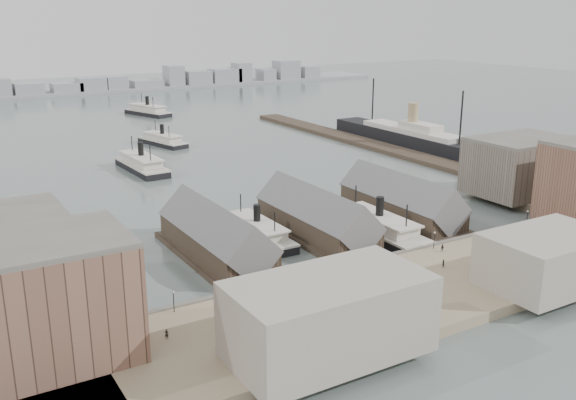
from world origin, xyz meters
TOP-DOWN VIEW (x-y plane):
  - ground at (0.00, 0.00)m, footprint 900.00×900.00m
  - quay at (0.00, -20.00)m, footprint 180.00×30.00m
  - seawall at (0.00, -5.20)m, footprint 180.00×1.20m
  - east_wharf at (78.00, 90.00)m, footprint 10.00×180.00m
  - ferry_shed_west at (-26.00, 16.88)m, footprint 14.00×42.00m
  - ferry_shed_center at (0.00, 16.88)m, footprint 14.00×42.00m
  - ferry_shed_east at (26.00, 16.88)m, footprint 14.00×42.00m
  - warehouse_west_front at (-70.00, -12.00)m, footprint 32.00×18.00m
  - warehouse_east_back at (68.00, 15.00)m, footprint 28.00×20.00m
  - street_bldg_center at (20.00, -32.00)m, footprint 24.00×16.00m
  - street_bldg_west at (-30.00, -32.00)m, footprint 30.00×16.00m
  - lamp_post_far_w at (-45.00, -7.00)m, footprint 0.44×0.44m
  - lamp_post_near_w at (-15.00, -7.00)m, footprint 0.44×0.44m
  - lamp_post_near_e at (15.00, -7.00)m, footprint 0.44×0.44m
  - lamp_post_far_e at (45.00, -7.00)m, footprint 0.44×0.44m
  - far_shore at (-2.07, 334.14)m, footprint 500.00×40.00m
  - ferry_docked_west at (-13.00, 22.37)m, footprint 7.79×25.95m
  - ferry_docked_east at (13.00, 9.51)m, footprint 8.85×29.50m
  - ferry_open_near at (-14.04, 102.69)m, footprint 10.24×29.87m
  - ferry_open_mid at (7.46, 141.11)m, footprint 13.63×26.25m
  - ferry_open_far at (28.29, 219.52)m, footprint 17.63×30.51m
  - ocean_steamer at (92.00, 87.42)m, footprint 11.91×87.01m
  - horse_cart_left at (-35.67, -18.10)m, footprint 4.59×3.63m
  - horse_cart_center at (-19.41, -16.23)m, footprint 5.02×2.80m
  - horse_cart_right at (23.90, -22.13)m, footprint 4.55×1.57m
  - pedestrian_0 at (-49.50, -15.42)m, footprint 0.77×0.73m
  - pedestrian_1 at (-32.29, -21.88)m, footprint 0.96×1.05m
  - pedestrian_2 at (-29.21, -8.69)m, footprint 0.76×1.16m
  - pedestrian_3 at (-15.26, -20.97)m, footprint 0.93×1.03m
  - pedestrian_4 at (1.41, -13.87)m, footprint 0.81×0.96m
  - pedestrian_5 at (9.05, -16.05)m, footprint 0.63×0.47m
  - pedestrian_6 at (15.29, -9.37)m, footprint 1.01×1.00m
  - pedestrian_7 at (35.19, -24.54)m, footprint 1.28×1.31m
  - pedestrian_8 at (38.62, -9.21)m, footprint 1.12×0.83m
  - pedestrian_10 at (33.70, -22.80)m, footprint 0.91×0.80m

SIDE VIEW (x-z plane):
  - ground at x=0.00m, z-range 0.00..0.00m
  - east_wharf at x=78.00m, z-range 0.00..1.60m
  - quay at x=0.00m, z-range 0.00..2.00m
  - seawall at x=0.00m, z-range 0.00..2.30m
  - ferry_open_mid at x=7.46m, z-range -2.39..6.60m
  - ferry_docked_west at x=-13.00m, z-range -2.46..6.81m
  - ferry_open_far at x=28.29m, z-range -2.77..7.67m
  - ferry_open_near at x=-14.04m, z-range -2.80..7.73m
  - ferry_docked_east at x=13.00m, z-range -2.80..7.74m
  - horse_cart_right at x=23.90m, z-range 2.04..3.49m
  - horse_cart_left at x=-35.67m, z-range 2.03..3.54m
  - pedestrian_10 at x=33.70m, z-range 2.00..3.60m
  - pedestrian_6 at x=15.29m, z-range 2.00..3.65m
  - pedestrian_4 at x=1.41m, z-range 2.00..3.67m
  - horse_cart_center at x=-19.41m, z-range 2.00..3.69m
  - pedestrian_3 at x=-15.26m, z-range 2.00..3.69m
  - pedestrian_2 at x=-29.21m, z-range 2.00..3.69m
  - pedestrian_0 at x=-49.50m, z-range 2.00..3.69m
  - pedestrian_5 at x=9.05m, z-range 2.00..3.72m
  - pedestrian_1 at x=-32.29m, z-range 2.00..3.73m
  - pedestrian_8 at x=38.62m, z-range 2.00..3.77m
  - pedestrian_7 at x=35.19m, z-range 2.00..3.80m
  - ocean_steamer at x=92.00m, z-range -4.96..12.44m
  - far_shore at x=-2.07m, z-range -3.96..11.77m
  - ferry_shed_west at x=-26.00m, z-range -1.66..10.94m
  - ferry_shed_center at x=0.00m, z-range -1.66..10.94m
  - ferry_shed_east at x=26.00m, z-range -1.66..10.94m
  - lamp_post_far_w at x=-45.00m, z-range 2.75..6.67m
  - lamp_post_near_w at x=-15.00m, z-range 2.75..6.67m
  - lamp_post_near_e at x=15.00m, z-range 2.75..6.67m
  - lamp_post_far_e at x=45.00m, z-range 2.75..6.67m
  - street_bldg_center at x=20.00m, z-range 2.00..12.00m
  - street_bldg_west at x=-30.00m, z-range 2.00..14.00m
  - warehouse_east_back at x=68.00m, z-range 2.00..17.00m
  - warehouse_west_front at x=-70.00m, z-range 2.00..20.00m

